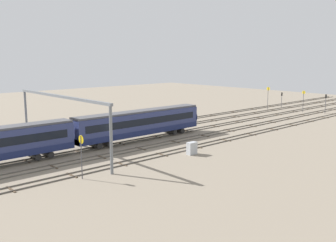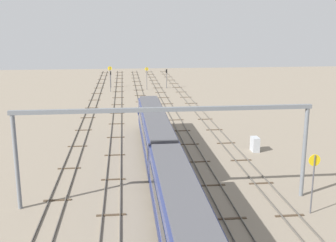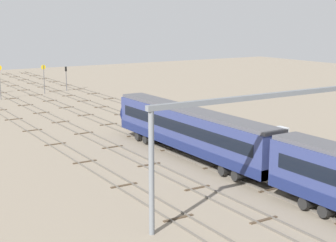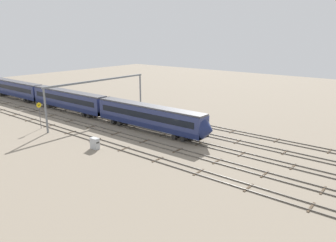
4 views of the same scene
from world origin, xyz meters
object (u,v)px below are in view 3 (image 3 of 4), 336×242
overhead_gantry (294,114)px  signal_light_trackside_approach (66,75)px  speed_sign_mid_trackside (44,76)px  speed_sign_far_trackside (0,78)px  relay_cabinet (282,135)px

overhead_gantry → signal_light_trackside_approach: 65.90m
speed_sign_mid_trackside → speed_sign_far_trackside: 8.89m
speed_sign_mid_trackside → relay_cabinet: speed_sign_mid_trackside is taller
overhead_gantry → speed_sign_far_trackside: bearing=6.0°
overhead_gantry → speed_sign_mid_trackside: 63.86m
speed_sign_far_trackside → speed_sign_mid_trackside: bearing=-73.5°
overhead_gantry → relay_cabinet: bearing=-42.5°
signal_light_trackside_approach → relay_cabinet: signal_light_trackside_approach is taller
speed_sign_far_trackside → relay_cabinet: speed_sign_far_trackside is taller
overhead_gantry → speed_sign_far_trackside: size_ratio=4.30×
signal_light_trackside_approach → speed_sign_mid_trackside: bearing=109.0°
speed_sign_mid_trackside → signal_light_trackside_approach: bearing=-71.0°
signal_light_trackside_approach → relay_cabinet: 52.28m
relay_cabinet → speed_sign_mid_trackside: bearing=11.5°
overhead_gantry → relay_cabinet: 19.16m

